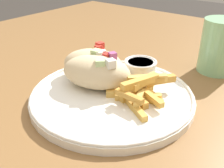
% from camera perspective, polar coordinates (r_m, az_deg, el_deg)
% --- Properties ---
extents(table, '(1.37, 1.37, 0.73)m').
position_cam_1_polar(table, '(0.57, 1.49, -6.74)').
color(table, brown).
rests_on(table, ground_plane).
extents(plate, '(0.31, 0.31, 0.02)m').
position_cam_1_polar(plate, '(0.50, 0.00, -2.47)').
color(plate, white).
rests_on(plate, table).
extents(pita_sandwich_near, '(0.15, 0.12, 0.07)m').
position_cam_1_polar(pita_sandwich_near, '(0.51, -3.38, 2.66)').
color(pita_sandwich_near, beige).
rests_on(pita_sandwich_near, plate).
extents(pita_sandwich_far, '(0.14, 0.13, 0.07)m').
position_cam_1_polar(pita_sandwich_far, '(0.55, -4.20, 4.46)').
color(pita_sandwich_far, beige).
rests_on(pita_sandwich_far, plate).
extents(fries_pile, '(0.11, 0.13, 0.04)m').
position_cam_1_polar(fries_pile, '(0.48, 6.00, -1.29)').
color(fries_pile, gold).
rests_on(fries_pile, plate).
extents(sauce_ramekin, '(0.07, 0.07, 0.04)m').
position_cam_1_polar(sauce_ramekin, '(0.55, 6.18, 3.46)').
color(sauce_ramekin, white).
rests_on(sauce_ramekin, plate).
extents(water_glass, '(0.09, 0.09, 0.12)m').
position_cam_1_polar(water_glass, '(0.65, 22.29, 7.13)').
color(water_glass, '#8CCC93').
rests_on(water_glass, table).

